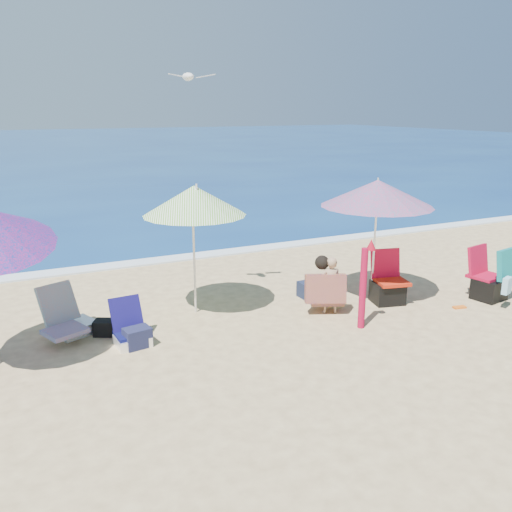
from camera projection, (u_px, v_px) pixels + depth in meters
name	position (u px, v px, depth m)	size (l,w,h in m)	color
ground	(303.00, 341.00, 7.98)	(120.00, 120.00, 0.00)	#D8BC84
sea	(48.00, 147.00, 47.24)	(120.00, 80.00, 0.12)	navy
foam	(193.00, 256.00, 12.42)	(120.00, 0.50, 0.04)	white
umbrella_turquoise	(377.00, 193.00, 9.12)	(1.95, 1.95, 2.21)	white
umbrella_striped	(194.00, 201.00, 8.51)	(2.12, 2.12, 2.21)	silver
furled_umbrella	(364.00, 280.00, 8.26)	(0.25, 0.19, 1.43)	maroon
chair_navy	(131.00, 333.00, 7.85)	(0.51, 0.63, 0.66)	#0B0E41
chair_rainbow	(69.00, 322.00, 8.13)	(0.88, 1.01, 0.79)	#C75B46
camp_chair_left	(388.00, 287.00, 9.49)	(0.65, 0.68, 0.94)	red
camp_chair_right	(491.00, 281.00, 9.60)	(0.63, 0.98, 0.99)	#A50B2B
person_center	(328.00, 286.00, 8.93)	(0.81, 0.70, 0.99)	tan
bag_navy_a	(137.00, 337.00, 7.75)	(0.41, 0.33, 0.29)	#1C1F3D
bag_black_a	(105.00, 327.00, 8.16)	(0.40, 0.36, 0.24)	black
bag_tan	(334.00, 300.00, 9.33)	(0.33, 0.28, 0.24)	tan
bag_navy_b	(309.00, 289.00, 9.82)	(0.39, 0.30, 0.29)	#1A223A
orange_item	(459.00, 307.00, 9.28)	(0.24, 0.14, 0.03)	orange
seagull	(188.00, 77.00, 8.22)	(0.74, 0.38, 0.12)	white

